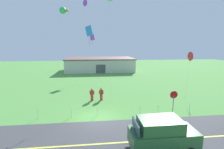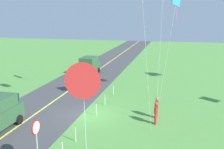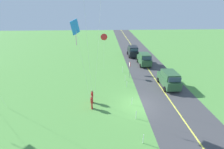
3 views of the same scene
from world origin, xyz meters
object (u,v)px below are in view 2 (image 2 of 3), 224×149
at_px(person_adult_near, 156,112).
at_px(person_adult_companion, 157,107).
at_px(stop_sign, 36,135).
at_px(kite_pink_drift, 83,81).
at_px(car_parked_west_far, 88,66).

distance_m(person_adult_near, person_adult_companion, 1.18).
relative_size(stop_sign, person_adult_near, 1.60).
relative_size(person_adult_near, kite_pink_drift, 0.26).
relative_size(person_adult_near, person_adult_companion, 1.00).
bearing_deg(stop_sign, car_parked_west_far, -168.43).
bearing_deg(stop_sign, kite_pink_drift, 45.80).
distance_m(car_parked_west_far, kite_pink_drift, 26.50).
bearing_deg(kite_pink_drift, person_adult_companion, 172.94).
xyz_separation_m(stop_sign, person_adult_companion, (-8.11, 5.30, -0.94)).
height_order(stop_sign, person_adult_near, stop_sign).
distance_m(car_parked_west_far, person_adult_near, 17.13).
bearing_deg(person_adult_companion, car_parked_west_far, -173.11).
height_order(car_parked_west_far, stop_sign, stop_sign).
xyz_separation_m(person_adult_near, person_adult_companion, (-1.18, -0.02, 0.00)).
distance_m(stop_sign, kite_pink_drift, 6.58).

